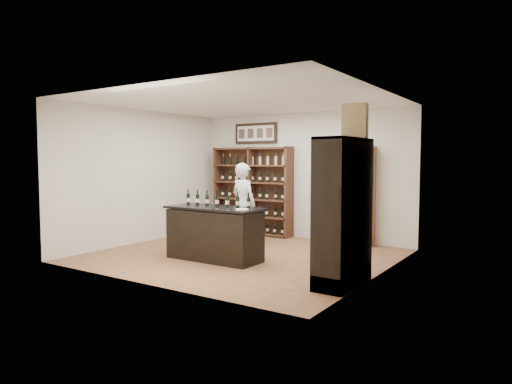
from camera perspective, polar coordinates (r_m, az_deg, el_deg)
floor at (r=9.06m, az=-1.81°, el=-7.93°), size 5.50×5.50×0.00m
ceiling at (r=8.93m, az=-1.86°, el=11.26°), size 5.50×5.50×0.00m
wall_back at (r=11.00m, az=5.72°, el=2.05°), size 5.50×0.04×3.00m
wall_left at (r=10.70m, az=-13.94°, el=1.89°), size 0.04×5.00×3.00m
wall_right at (r=7.62m, az=15.29°, el=1.06°), size 0.04×5.00×3.00m
wine_shelf at (r=11.55m, az=-0.39°, el=0.17°), size 2.20×0.38×2.20m
framed_picture at (r=11.65m, az=-0.02°, el=7.34°), size 1.25×0.04×0.52m
arched_doorway at (r=10.34m, az=11.40°, el=-0.15°), size 1.17×0.35×2.17m
emergency_light at (r=10.41m, az=11.69°, el=6.83°), size 0.30×0.10×0.10m
tasting_counter at (r=8.61m, az=-5.23°, el=-5.22°), size 1.88×0.78×1.00m
counter_bottle_0 at (r=9.07m, az=-8.47°, el=-0.88°), size 0.07×0.07×0.30m
counter_bottle_1 at (r=8.91m, az=-7.32°, el=-0.95°), size 0.07×0.07×0.30m
counter_bottle_2 at (r=8.75m, az=-6.13°, el=-1.03°), size 0.07×0.07×0.30m
counter_bottle_3 at (r=8.60m, az=-4.90°, el=-1.11°), size 0.07×0.07×0.30m
counter_bottle_4 at (r=8.46m, az=-3.63°, el=-1.19°), size 0.07×0.07×0.30m
counter_bottle_5 at (r=8.32m, az=-2.31°, el=-1.27°), size 0.07×0.07×0.30m
counter_bottle_6 at (r=8.18m, az=-0.94°, el=-1.36°), size 0.07×0.07×0.30m
side_cabinet at (r=6.93m, az=11.06°, el=-5.35°), size 0.48×1.20×2.20m
shopkeeper at (r=9.99m, az=-1.56°, el=-1.56°), size 0.73×0.56×1.81m
plate at (r=7.98m, az=-1.74°, el=-2.20°), size 0.24×0.24×0.02m
wine_crate at (r=7.21m, az=12.27°, el=8.65°), size 0.39×0.19×0.53m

